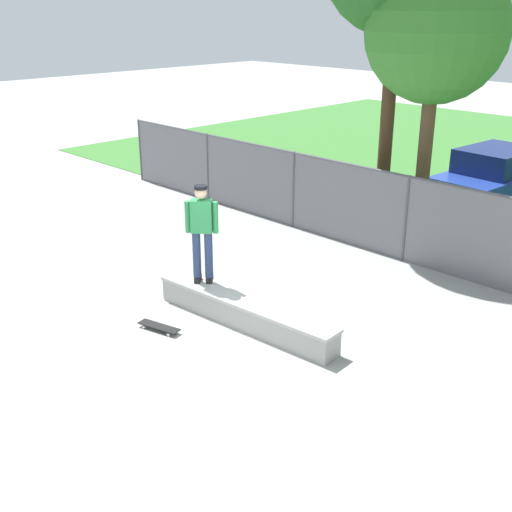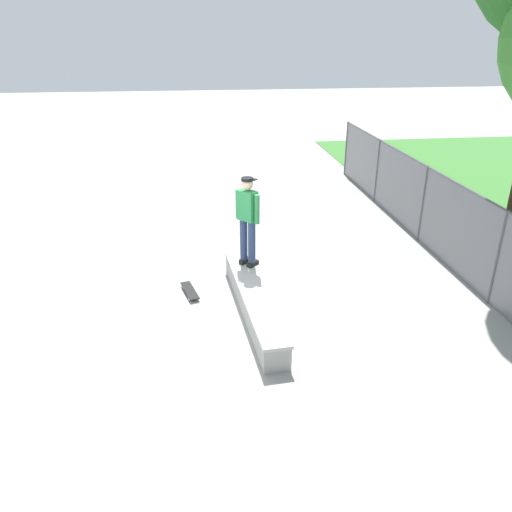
% 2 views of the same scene
% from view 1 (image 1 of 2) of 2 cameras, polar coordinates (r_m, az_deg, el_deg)
% --- Properties ---
extents(ground_plane, '(80.00, 80.00, 0.00)m').
position_cam_1_polar(ground_plane, '(10.75, -4.31, -8.26)').
color(ground_plane, '#9E9E99').
extents(concrete_ledge, '(3.82, 0.80, 0.48)m').
position_cam_1_polar(concrete_ledge, '(11.38, -1.03, -5.04)').
color(concrete_ledge, '#999993').
rests_on(concrete_ledge, ground).
extents(skateboarder, '(0.48, 0.44, 1.84)m').
position_cam_1_polar(skateboarder, '(11.69, -4.78, 2.36)').
color(skateboarder, black).
rests_on(skateboarder, concrete_ledge).
extents(skateboard, '(0.82, 0.39, 0.09)m').
position_cam_1_polar(skateboard, '(11.41, -8.53, -6.16)').
color(skateboard, black).
rests_on(skateboard, ground).
extents(chainlink_fence, '(19.72, 0.07, 1.92)m').
position_cam_1_polar(chainlink_fence, '(14.33, 13.07, 3.51)').
color(chainlink_fence, '#4C4C51').
rests_on(chainlink_fence, ground).
extents(tree_near_right, '(3.08, 3.08, 6.30)m').
position_cam_1_polar(tree_near_right, '(15.01, 15.58, 18.43)').
color(tree_near_right, brown).
rests_on(tree_near_right, ground).
extents(car_blue, '(2.24, 4.32, 1.66)m').
position_cam_1_polar(car_blue, '(19.05, 20.46, 6.48)').
color(car_blue, '#233D9E').
rests_on(car_blue, ground).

